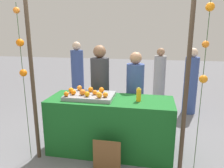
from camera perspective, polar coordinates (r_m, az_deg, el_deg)
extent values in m
plane|color=slate|center=(3.68, -0.46, -17.18)|extent=(24.00, 24.00, 0.00)
cube|color=#196023|center=(3.47, -0.48, -10.92)|extent=(1.93, 0.70, 0.88)
cube|color=gray|center=(3.38, -5.90, -3.14)|extent=(0.75, 0.50, 0.06)
sphere|color=orange|center=(3.18, -1.77, -2.85)|extent=(0.08, 0.08, 0.08)
sphere|color=orange|center=(3.59, -8.65, -1.02)|extent=(0.08, 0.08, 0.08)
sphere|color=orange|center=(3.36, -10.23, -2.16)|extent=(0.08, 0.08, 0.08)
sphere|color=orange|center=(3.46, -10.81, -1.67)|extent=(0.09, 0.09, 0.09)
sphere|color=orange|center=(3.29, -12.07, -2.60)|extent=(0.07, 0.07, 0.07)
sphere|color=orange|center=(3.31, -4.62, -2.24)|extent=(0.07, 0.07, 0.07)
sphere|color=orange|center=(3.49, -5.68, -1.42)|extent=(0.08, 0.08, 0.08)
sphere|color=orange|center=(3.23, -6.63, -2.67)|extent=(0.08, 0.08, 0.08)
sphere|color=orange|center=(3.43, -2.82, -1.58)|extent=(0.08, 0.08, 0.08)
sphere|color=orange|center=(3.32, -7.86, -2.17)|extent=(0.09, 0.09, 0.09)
sphere|color=orange|center=(3.16, -3.43, -2.90)|extent=(0.09, 0.09, 0.09)
cylinder|color=#F0A419|center=(3.20, 7.10, -2.94)|extent=(0.07, 0.07, 0.19)
cylinder|color=yellow|center=(3.18, 7.15, -1.16)|extent=(0.04, 0.04, 0.02)
cube|color=brown|center=(3.10, -1.42, -18.77)|extent=(0.39, 0.01, 0.48)
cube|color=black|center=(3.11, -1.36, -18.63)|extent=(0.36, 0.02, 0.45)
cylinder|color=#333338|center=(3.97, -3.16, -3.42)|extent=(0.33, 0.33, 1.44)
sphere|color=brown|center=(3.81, -3.33, 8.62)|extent=(0.22, 0.22, 0.22)
cylinder|color=#384C8C|center=(3.93, 6.04, -4.41)|extent=(0.31, 0.31, 1.34)
sphere|color=#A87A59|center=(3.76, 6.34, 6.89)|extent=(0.21, 0.21, 0.21)
cylinder|color=#384C8C|center=(5.33, 20.10, -0.40)|extent=(0.31, 0.31, 1.33)
sphere|color=beige|center=(5.21, 20.80, 7.82)|extent=(0.21, 0.21, 0.21)
cylinder|color=#99999E|center=(5.71, 12.44, 0.82)|extent=(0.30, 0.30, 1.29)
sphere|color=#A87A59|center=(5.60, 12.84, 8.30)|extent=(0.20, 0.20, 0.20)
cylinder|color=#384C8C|center=(5.84, -9.11, 1.90)|extent=(0.33, 0.33, 1.42)
sphere|color=beige|center=(5.74, -9.42, 9.95)|extent=(0.22, 0.22, 0.22)
cylinder|color=#473828|center=(3.26, -20.29, 0.12)|extent=(0.06, 0.06, 2.34)
cylinder|color=#473828|center=(2.83, 19.09, -1.77)|extent=(0.06, 0.06, 2.34)
cylinder|color=#2D4C23|center=(3.28, -22.28, -0.72)|extent=(0.01, 0.01, 2.26)
sphere|color=orange|center=(3.21, -24.06, 17.44)|extent=(0.08, 0.08, 0.08)
sphere|color=orange|center=(3.19, -23.24, 10.06)|extent=(0.10, 0.10, 0.10)
sphere|color=orange|center=(3.23, -22.49, 2.75)|extent=(0.10, 0.10, 0.10)
cylinder|color=#2D4C23|center=(2.87, 22.60, -2.66)|extent=(0.01, 0.01, 2.26)
sphere|color=orange|center=(2.79, 24.61, 18.13)|extent=(0.10, 0.10, 0.10)
sphere|color=orange|center=(2.78, 23.59, 9.65)|extent=(0.08, 0.08, 0.08)
sphere|color=orange|center=(2.82, 23.10, 1.22)|extent=(0.10, 0.10, 0.10)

